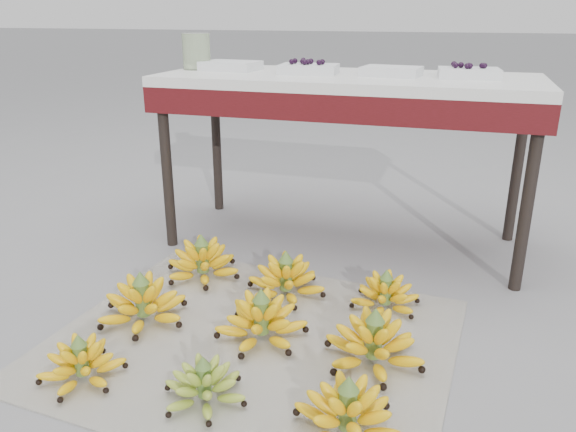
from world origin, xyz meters
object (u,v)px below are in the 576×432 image
(newspaper_mat, at_px, (252,341))
(bunch_mid_left, at_px, (143,304))
(bunch_back_right, at_px, (385,295))
(glass_jar, at_px, (196,51))
(bunch_mid_center, at_px, (262,321))
(vendor_table, at_px, (347,96))
(bunch_mid_right, at_px, (374,344))
(bunch_front_left, at_px, (82,364))
(bunch_back_left, at_px, (203,262))
(tray_left, at_px, (309,68))
(bunch_front_right, at_px, (347,414))
(tray_right, at_px, (391,71))
(bunch_back_center, at_px, (286,280))
(tray_far_left, at_px, (231,66))
(bunch_front_center, at_px, (204,386))
(tray_far_right, at_px, (469,72))

(newspaper_mat, bearing_deg, bunch_mid_left, 178.89)
(bunch_back_right, xyz_separation_m, glass_jar, (-0.99, 0.60, 0.78))
(bunch_mid_center, bearing_deg, bunch_mid_left, 172.92)
(newspaper_mat, xyz_separation_m, bunch_mid_center, (0.02, 0.02, 0.06))
(newspaper_mat, bearing_deg, vendor_table, 83.89)
(bunch_mid_right, bearing_deg, bunch_mid_center, -169.21)
(bunch_front_left, relative_size, vendor_table, 0.19)
(bunch_back_left, xyz_separation_m, tray_left, (0.28, 0.53, 0.71))
(newspaper_mat, distance_m, bunch_front_left, 0.52)
(newspaper_mat, distance_m, bunch_front_right, 0.51)
(tray_right, bearing_deg, tray_left, -177.36)
(bunch_back_center, distance_m, vendor_table, 0.84)
(bunch_front_right, height_order, vendor_table, vendor_table)
(vendor_table, bearing_deg, bunch_mid_center, -94.67)
(newspaper_mat, xyz_separation_m, glass_jar, (-0.61, 0.94, 0.83))
(bunch_mid_right, xyz_separation_m, vendor_table, (-0.29, 0.92, 0.60))
(bunch_back_left, bearing_deg, tray_right, 45.10)
(newspaper_mat, xyz_separation_m, bunch_back_center, (0.01, 0.33, 0.06))
(bunch_back_right, bearing_deg, bunch_front_right, -105.40)
(bunch_back_right, height_order, glass_jar, glass_jar)
(bunch_front_left, bearing_deg, tray_far_left, 77.01)
(tray_far_left, relative_size, glass_jar, 1.64)
(bunch_mid_right, distance_m, tray_right, 1.17)
(bunch_front_right, height_order, tray_right, tray_right)
(bunch_mid_right, xyz_separation_m, tray_far_left, (-0.84, 0.95, 0.71))
(vendor_table, bearing_deg, bunch_front_left, -111.54)
(bunch_mid_center, distance_m, glass_jar, 1.36)
(bunch_front_center, bearing_deg, glass_jar, 123.79)
(bunch_front_center, relative_size, bunch_mid_left, 0.67)
(bunch_back_left, height_order, tray_right, tray_right)
(bunch_mid_left, relative_size, tray_far_right, 1.58)
(newspaper_mat, height_order, bunch_mid_center, bunch_mid_center)
(tray_far_left, bearing_deg, bunch_mid_left, -87.19)
(vendor_table, bearing_deg, bunch_front_center, -95.26)
(bunch_back_center, bearing_deg, tray_far_right, 69.11)
(bunch_front_right, bearing_deg, glass_jar, 136.64)
(bunch_mid_center, xyz_separation_m, glass_jar, (-0.64, 0.92, 0.77))
(bunch_back_left, bearing_deg, bunch_mid_right, -22.79)
(bunch_back_center, distance_m, tray_far_right, 1.10)
(bunch_mid_right, bearing_deg, bunch_front_right, -77.56)
(newspaper_mat, bearing_deg, bunch_back_right, 42.19)
(bunch_back_right, height_order, tray_left, tray_left)
(bunch_front_right, bearing_deg, bunch_mid_right, 96.49)
(newspaper_mat, distance_m, bunch_mid_right, 0.40)
(tray_far_left, xyz_separation_m, glass_jar, (-0.16, -0.01, 0.06))
(bunch_back_right, bearing_deg, bunch_back_left, 161.64)
(tray_far_right, bearing_deg, bunch_mid_right, -101.22)
(bunch_front_right, height_order, bunch_mid_right, bunch_mid_right)
(newspaper_mat, relative_size, bunch_back_center, 3.28)
(bunch_mid_right, relative_size, bunch_back_right, 1.22)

